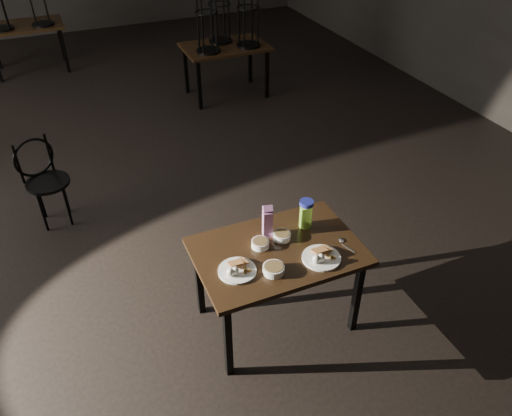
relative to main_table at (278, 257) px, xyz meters
name	(u,v)px	position (x,y,z in m)	size (l,w,h in m)	color
main_table	(278,257)	(0.00, 0.00, 0.00)	(1.20, 0.80, 0.75)	black
plate_left	(237,269)	(-0.36, -0.10, 0.10)	(0.27, 0.27, 0.09)	white
plate_right	(321,256)	(0.24, -0.21, 0.10)	(0.28, 0.28, 0.09)	white
bowl_near	(260,243)	(-0.10, 0.08, 0.11)	(0.13, 0.13, 0.05)	white
bowl_far	(282,236)	(0.08, 0.10, 0.11)	(0.13, 0.13, 0.05)	white
bowl_big	(274,269)	(-0.13, -0.20, 0.11)	(0.15, 0.15, 0.05)	white
juice_carton	(268,222)	(0.00, 0.18, 0.21)	(0.08, 0.08, 0.28)	#891876
water_bottle	(306,213)	(0.31, 0.16, 0.20)	(0.11, 0.11, 0.23)	#92D53E
spoon	(343,241)	(0.47, -0.11, 0.08)	(0.05, 0.19, 0.01)	silver
bentwood_chair	(43,175)	(-1.51, 2.11, -0.15)	(0.46, 0.46, 0.87)	black
bg_table_right	(225,44)	(1.19, 4.28, 0.11)	(1.20, 0.80, 1.48)	black
bg_table_far	(23,25)	(-1.43, 6.47, 0.08)	(1.20, 0.80, 1.48)	black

